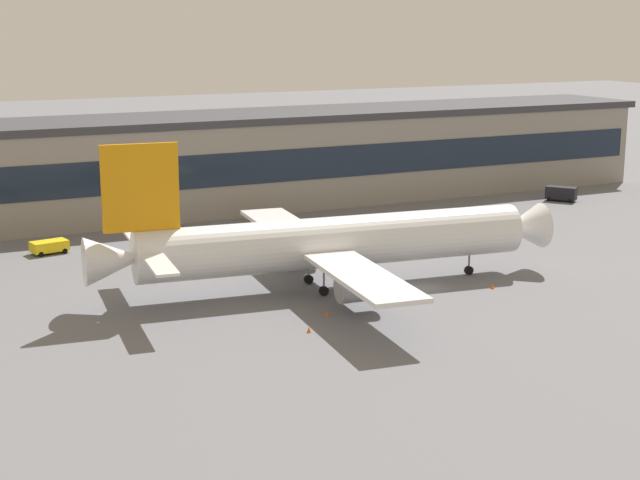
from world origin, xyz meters
name	(u,v)px	position (x,y,z in m)	size (l,w,h in m)	color
ground_plane	(424,287)	(0.00, 0.00, 0.00)	(600.00, 600.00, 0.00)	slate
terminal_building	(244,160)	(0.00, 57.63, 7.92)	(154.61, 19.82, 15.79)	gray
airliner	(328,243)	(-10.53, 4.67, 5.56)	(57.26, 48.76, 18.17)	white
baggage_tug	(264,217)	(-2.78, 42.51, 1.09)	(4.01, 3.90, 1.85)	yellow
pushback_tractor	(50,246)	(-36.70, 37.07, 1.05)	(5.19, 3.43, 1.75)	yellow
crew_van	(562,193)	(51.61, 37.29, 1.46)	(4.87, 5.49, 2.55)	black
traffic_cone_0	(327,314)	(-15.61, -5.27, 0.30)	(0.48, 0.48, 0.60)	#F2590C
traffic_cone_1	(492,286)	(7.01, -3.97, 0.32)	(0.52, 0.52, 0.65)	#F2590C
traffic_cone_2	(309,330)	(-19.69, -9.38, 0.28)	(0.45, 0.45, 0.57)	#F2590C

